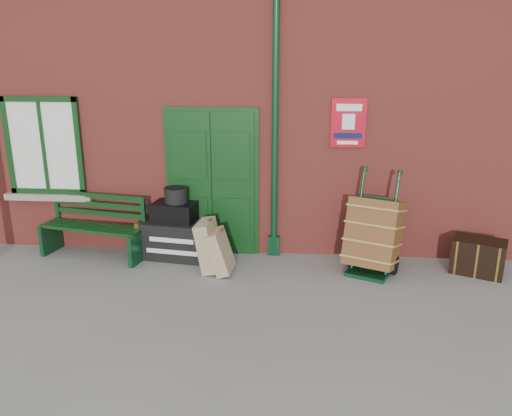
# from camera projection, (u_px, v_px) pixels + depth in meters

# --- Properties ---
(ground) EXTENTS (80.00, 80.00, 0.00)m
(ground) POSITION_uv_depth(u_px,v_px,m) (218.00, 294.00, 6.48)
(ground) COLOR gray
(ground) RESTS_ON ground
(station_building) EXTENTS (10.30, 4.30, 4.36)m
(station_building) POSITION_uv_depth(u_px,v_px,m) (246.00, 103.00, 9.20)
(station_building) COLOR #AB4037
(station_building) RESTS_ON ground
(bench) EXTENTS (1.67, 0.81, 0.99)m
(bench) POSITION_uv_depth(u_px,v_px,m) (95.00, 225.00, 7.63)
(bench) COLOR #0E3412
(bench) RESTS_ON ground
(houdini_trunk) EXTENTS (1.23, 0.79, 0.57)m
(houdini_trunk) POSITION_uv_depth(u_px,v_px,m) (179.00, 238.00, 7.66)
(houdini_trunk) COLOR black
(houdini_trunk) RESTS_ON ground
(strongbox) EXTENTS (0.69, 0.54, 0.29)m
(strongbox) POSITION_uv_depth(u_px,v_px,m) (175.00, 211.00, 7.54)
(strongbox) COLOR black
(strongbox) RESTS_ON houdini_trunk
(hatbox) EXTENTS (0.39, 0.39, 0.23)m
(hatbox) POSITION_uv_depth(u_px,v_px,m) (176.00, 195.00, 7.46)
(hatbox) COLOR black
(hatbox) RESTS_ON strongbox
(suitcase_back) EXTENTS (0.37, 0.54, 0.74)m
(suitcase_back) POSITION_uv_depth(u_px,v_px,m) (209.00, 245.00, 7.14)
(suitcase_back) COLOR tan
(suitcase_back) RESTS_ON ground
(suitcase_front) EXTENTS (0.40, 0.49, 0.64)m
(suitcase_front) POSITION_uv_depth(u_px,v_px,m) (220.00, 252.00, 7.04)
(suitcase_front) COLOR tan
(suitcase_front) RESTS_ON ground
(porter_trolley) EXTENTS (0.94, 0.97, 1.44)m
(porter_trolley) POSITION_uv_depth(u_px,v_px,m) (373.00, 234.00, 7.03)
(porter_trolley) COLOR #0E391D
(porter_trolley) RESTS_ON ground
(dark_trunk) EXTENTS (0.81, 0.69, 0.50)m
(dark_trunk) POSITION_uv_depth(u_px,v_px,m) (478.00, 256.00, 7.06)
(dark_trunk) COLOR black
(dark_trunk) RESTS_ON ground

